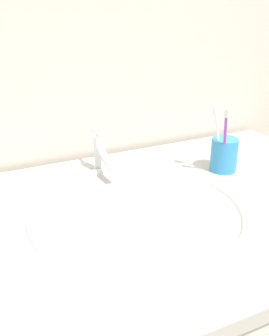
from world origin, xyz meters
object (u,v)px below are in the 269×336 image
Objects in this scene: faucet at (102,155)px; toothbrush_cup at (224,155)px; toothbrush_purple at (225,136)px; toothbrush_white at (218,133)px.

faucet is 0.31m from toothbrush_cup.
toothbrush_white is at bearing 94.65° from toothbrush_purple.
toothbrush_cup is (0.29, -0.12, -0.01)m from faucet.
toothbrush_cup is at bearing 48.28° from toothbrush_purple.
toothbrush_cup is at bearing 1.01° from toothbrush_white.
faucet is at bearing 158.01° from toothbrush_cup.
faucet is 0.82× the size of toothbrush_purple.
toothbrush_purple reaches higher than toothbrush_cup.
toothbrush_white is at bearing -24.06° from faucet.
toothbrush_white is (-0.00, 0.03, -0.00)m from toothbrush_purple.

